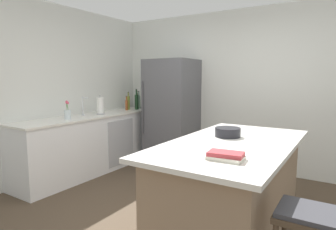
{
  "coord_description": "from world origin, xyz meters",
  "views": [
    {
      "loc": [
        1.39,
        -2.42,
        1.51
      ],
      "look_at": [
        -0.71,
        0.88,
        1.0
      ],
      "focal_mm": 30.83,
      "sensor_mm": 36.0,
      "label": 1
    }
  ],
  "objects_px": {
    "paper_towel_roll": "(100,106)",
    "mixing_bowl": "(228,132)",
    "refrigerator": "(172,112)",
    "sink_faucet": "(83,106)",
    "wine_bottle": "(137,101)",
    "vinegar_bottle": "(127,105)",
    "kitchen_island": "(231,187)",
    "gin_bottle": "(139,102)",
    "cookbook_stack": "(226,156)",
    "bar_stool": "(305,228)",
    "flower_vase": "(67,113)",
    "olive_oil_bottle": "(128,103)",
    "syrup_bottle": "(138,102)"
  },
  "relations": [
    {
      "from": "flower_vase",
      "to": "gin_bottle",
      "type": "height_order",
      "value": "gin_bottle"
    },
    {
      "from": "paper_towel_roll",
      "to": "cookbook_stack",
      "type": "bearing_deg",
      "value": -27.0
    },
    {
      "from": "bar_stool",
      "to": "vinegar_bottle",
      "type": "xyz_separation_m",
      "value": [
        -3.28,
        2.1,
        0.46
      ]
    },
    {
      "from": "kitchen_island",
      "to": "flower_vase",
      "type": "bearing_deg",
      "value": 177.8
    },
    {
      "from": "paper_towel_roll",
      "to": "mixing_bowl",
      "type": "height_order",
      "value": "paper_towel_roll"
    },
    {
      "from": "sink_faucet",
      "to": "syrup_bottle",
      "type": "bearing_deg",
      "value": 89.8
    },
    {
      "from": "mixing_bowl",
      "to": "cookbook_stack",
      "type": "bearing_deg",
      "value": -70.1
    },
    {
      "from": "kitchen_island",
      "to": "refrigerator",
      "type": "distance_m",
      "value": 2.44
    },
    {
      "from": "refrigerator",
      "to": "syrup_bottle",
      "type": "height_order",
      "value": "refrigerator"
    },
    {
      "from": "syrup_bottle",
      "to": "vinegar_bottle",
      "type": "xyz_separation_m",
      "value": [
        0.06,
        -0.4,
        -0.01
      ]
    },
    {
      "from": "flower_vase",
      "to": "refrigerator",
      "type": "bearing_deg",
      "value": 63.75
    },
    {
      "from": "olive_oil_bottle",
      "to": "gin_bottle",
      "type": "bearing_deg",
      "value": 66.96
    },
    {
      "from": "refrigerator",
      "to": "mixing_bowl",
      "type": "distance_m",
      "value": 2.17
    },
    {
      "from": "kitchen_island",
      "to": "wine_bottle",
      "type": "bearing_deg",
      "value": 146.42
    },
    {
      "from": "kitchen_island",
      "to": "bar_stool",
      "type": "distance_m",
      "value": 0.99
    },
    {
      "from": "kitchen_island",
      "to": "sink_faucet",
      "type": "height_order",
      "value": "sink_faucet"
    },
    {
      "from": "bar_stool",
      "to": "wine_bottle",
      "type": "bearing_deg",
      "value": 144.32
    },
    {
      "from": "paper_towel_roll",
      "to": "wine_bottle",
      "type": "xyz_separation_m",
      "value": [
        0.05,
        0.87,
        0.02
      ]
    },
    {
      "from": "syrup_bottle",
      "to": "wine_bottle",
      "type": "distance_m",
      "value": 0.25
    },
    {
      "from": "gin_bottle",
      "to": "vinegar_bottle",
      "type": "height_order",
      "value": "gin_bottle"
    },
    {
      "from": "refrigerator",
      "to": "sink_faucet",
      "type": "height_order",
      "value": "refrigerator"
    },
    {
      "from": "paper_towel_roll",
      "to": "olive_oil_bottle",
      "type": "xyz_separation_m",
      "value": [
        -0.06,
        0.78,
        -0.0
      ]
    },
    {
      "from": "sink_faucet",
      "to": "vinegar_bottle",
      "type": "distance_m",
      "value": 0.96
    },
    {
      "from": "cookbook_stack",
      "to": "flower_vase",
      "type": "bearing_deg",
      "value": 165.25
    },
    {
      "from": "wine_bottle",
      "to": "mixing_bowl",
      "type": "bearing_deg",
      "value": -31.55
    },
    {
      "from": "gin_bottle",
      "to": "mixing_bowl",
      "type": "xyz_separation_m",
      "value": [
        2.38,
        -1.54,
        -0.1
      ]
    },
    {
      "from": "syrup_bottle",
      "to": "olive_oil_bottle",
      "type": "distance_m",
      "value": 0.3
    },
    {
      "from": "wine_bottle",
      "to": "vinegar_bottle",
      "type": "distance_m",
      "value": 0.22
    },
    {
      "from": "bar_stool",
      "to": "vinegar_bottle",
      "type": "relative_size",
      "value": 2.63
    },
    {
      "from": "bar_stool",
      "to": "syrup_bottle",
      "type": "distance_m",
      "value": 4.2
    },
    {
      "from": "refrigerator",
      "to": "wine_bottle",
      "type": "bearing_deg",
      "value": -177.34
    },
    {
      "from": "refrigerator",
      "to": "wine_bottle",
      "type": "height_order",
      "value": "refrigerator"
    },
    {
      "from": "sink_faucet",
      "to": "paper_towel_roll",
      "type": "xyz_separation_m",
      "value": [
        0.09,
        0.27,
        -0.02
      ]
    },
    {
      "from": "kitchen_island",
      "to": "sink_faucet",
      "type": "xyz_separation_m",
      "value": [
        -2.61,
        0.49,
        0.61
      ]
    },
    {
      "from": "bar_stool",
      "to": "sink_faucet",
      "type": "distance_m",
      "value": 3.57
    },
    {
      "from": "refrigerator",
      "to": "gin_bottle",
      "type": "xyz_separation_m",
      "value": [
        -0.79,
        0.07,
        0.15
      ]
    },
    {
      "from": "paper_towel_roll",
      "to": "syrup_bottle",
      "type": "distance_m",
      "value": 1.08
    },
    {
      "from": "bar_stool",
      "to": "mixing_bowl",
      "type": "distance_m",
      "value": 1.28
    },
    {
      "from": "sink_faucet",
      "to": "paper_towel_roll",
      "type": "distance_m",
      "value": 0.29
    },
    {
      "from": "sink_faucet",
      "to": "mixing_bowl",
      "type": "distance_m",
      "value": 2.5
    },
    {
      "from": "mixing_bowl",
      "to": "olive_oil_bottle",
      "type": "bearing_deg",
      "value": 151.36
    },
    {
      "from": "refrigerator",
      "to": "paper_towel_roll",
      "type": "height_order",
      "value": "refrigerator"
    },
    {
      "from": "sink_faucet",
      "to": "wine_bottle",
      "type": "relative_size",
      "value": 0.79
    },
    {
      "from": "flower_vase",
      "to": "mixing_bowl",
      "type": "height_order",
      "value": "flower_vase"
    },
    {
      "from": "cookbook_stack",
      "to": "mixing_bowl",
      "type": "xyz_separation_m",
      "value": [
        -0.29,
        0.81,
        0.02
      ]
    },
    {
      "from": "gin_bottle",
      "to": "cookbook_stack",
      "type": "distance_m",
      "value": 3.56
    },
    {
      "from": "flower_vase",
      "to": "gin_bottle",
      "type": "bearing_deg",
      "value": 90.32
    },
    {
      "from": "sink_faucet",
      "to": "flower_vase",
      "type": "relative_size",
      "value": 1.12
    },
    {
      "from": "vinegar_bottle",
      "to": "cookbook_stack",
      "type": "distance_m",
      "value": 3.4
    },
    {
      "from": "refrigerator",
      "to": "flower_vase",
      "type": "relative_size",
      "value": 6.78
    }
  ]
}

